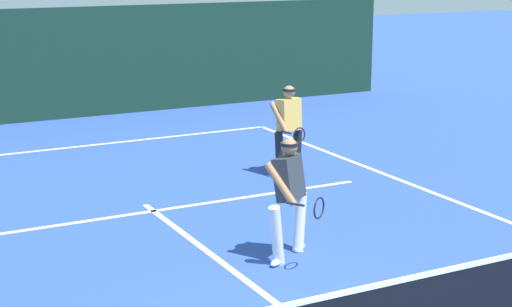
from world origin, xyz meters
TOP-DOWN VIEW (x-y plane):
  - court_line_baseline_far at (0.00, 11.07)m, footprint 9.35×0.10m
  - court_line_service at (0.00, 6.01)m, footprint 7.62×0.10m
  - court_line_centre at (0.00, 3.20)m, footprint 0.10×6.40m
  - player_near at (0.88, 3.17)m, footprint 0.88×1.05m
  - player_far at (3.07, 6.98)m, footprint 0.72×0.88m
  - back_fence_windscreen at (0.00, 14.30)m, footprint 20.21×0.12m

SIDE VIEW (x-z plane):
  - court_line_baseline_far at x=0.00m, z-range 0.00..0.01m
  - court_line_service at x=0.00m, z-range 0.00..0.01m
  - court_line_centre at x=0.00m, z-range 0.00..0.01m
  - player_near at x=0.88m, z-range 0.08..1.76m
  - player_far at x=3.07m, z-range 0.09..1.78m
  - back_fence_windscreen at x=0.00m, z-range 0.00..2.77m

